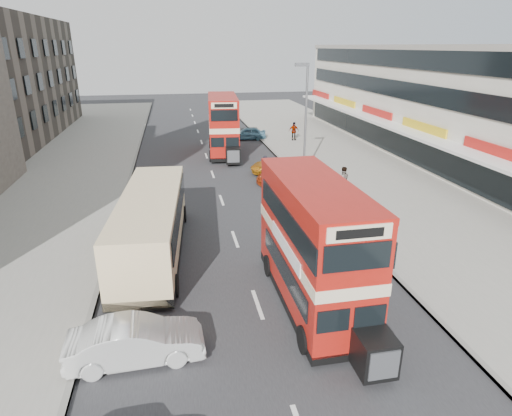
{
  "coord_description": "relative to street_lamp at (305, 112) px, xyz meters",
  "views": [
    {
      "loc": [
        -2.69,
        -11.78,
        9.22
      ],
      "look_at": [
        0.62,
        5.58,
        2.55
      ],
      "focal_mm": 30.29,
      "sensor_mm": 36.0,
      "label": 1
    }
  ],
  "objects": [
    {
      "name": "car_right_b",
      "position": [
        -1.53,
        1.32,
        -4.19
      ],
      "size": [
        4.38,
        2.22,
        1.19
      ],
      "primitive_type": "imported",
      "rotation": [
        0.0,
        0.0,
        -1.63
      ],
      "color": "#B97112",
      "rests_on": "ground"
    },
    {
      "name": "kerb_left",
      "position": [
        -12.62,
        2.0,
        -4.71
      ],
      "size": [
        0.2,
        90.0,
        0.16
      ],
      "primitive_type": "cube",
      "color": "gray",
      "rests_on": "ground"
    },
    {
      "name": "car_left_front",
      "position": [
        -10.79,
        -18.32,
        -4.1
      ],
      "size": [
        4.21,
        1.62,
        1.37
      ],
      "primitive_type": "imported",
      "rotation": [
        0.0,
        0.0,
        1.61
      ],
      "color": "silver",
      "rests_on": "ground"
    },
    {
      "name": "road_surface",
      "position": [
        -6.52,
        2.0,
        -4.78
      ],
      "size": [
        12.0,
        90.0,
        0.01
      ],
      "primitive_type": "cube",
      "color": "#28282B",
      "rests_on": "ground"
    },
    {
      "name": "bus_main",
      "position": [
        -4.49,
        -16.24,
        -2.34
      ],
      "size": [
        2.4,
        8.44,
        4.64
      ],
      "rotation": [
        0.0,
        0.0,
        3.15
      ],
      "color": "black",
      "rests_on": "ground"
    },
    {
      "name": "commercial_row",
      "position": [
        13.42,
        4.0,
        -0.09
      ],
      "size": [
        9.9,
        46.2,
        9.3
      ],
      "color": "beige",
      "rests_on": "ground"
    },
    {
      "name": "pavement_left",
      "position": [
        -18.52,
        2.0,
        -4.71
      ],
      "size": [
        12.0,
        90.0,
        0.15
      ],
      "primitive_type": "cube",
      "color": "gray",
      "rests_on": "ground"
    },
    {
      "name": "pavement_right",
      "position": [
        5.48,
        2.0,
        -4.71
      ],
      "size": [
        12.0,
        90.0,
        0.15
      ],
      "primitive_type": "cube",
      "color": "gray",
      "rests_on": "ground"
    },
    {
      "name": "car_right_a",
      "position": [
        -1.59,
        -1.28,
        -4.16
      ],
      "size": [
        4.31,
        1.8,
        1.24
      ],
      "primitive_type": "imported",
      "rotation": [
        0.0,
        0.0,
        -1.59
      ],
      "color": "#A83610",
      "rests_on": "ground"
    },
    {
      "name": "coach",
      "position": [
        -10.51,
        -10.88,
        -3.2
      ],
      "size": [
        3.31,
        10.28,
        2.68
      ],
      "rotation": [
        0.0,
        0.0,
        -0.08
      ],
      "color": "black",
      "rests_on": "ground"
    },
    {
      "name": "street_lamp",
      "position": [
        0.0,
        0.0,
        0.0
      ],
      "size": [
        1.0,
        0.2,
        8.12
      ],
      "color": "slate",
      "rests_on": "ground"
    },
    {
      "name": "kerb_right",
      "position": [
        -0.42,
        2.0,
        -4.71
      ],
      "size": [
        0.2,
        90.0,
        0.16
      ],
      "primitive_type": "cube",
      "color": "gray",
      "rests_on": "ground"
    },
    {
      "name": "car_right_c",
      "position": [
        -1.68,
        14.34,
        -4.14
      ],
      "size": [
        3.91,
        1.89,
        1.29
      ],
      "primitive_type": "imported",
      "rotation": [
        0.0,
        0.0,
        -1.67
      ],
      "color": "teal",
      "rests_on": "ground"
    },
    {
      "name": "pedestrian_far",
      "position": [
        2.77,
        12.52,
        -3.72
      ],
      "size": [
        1.09,
        0.48,
        1.83
      ],
      "primitive_type": "imported",
      "rotation": [
        0.0,
        0.0,
        0.03
      ],
      "color": "gray",
      "rests_on": "pavement_right"
    },
    {
      "name": "cyclist",
      "position": [
        -2.99,
        -0.68,
        -4.14
      ],
      "size": [
        0.79,
        1.86,
        1.95
      ],
      "rotation": [
        0.0,
        0.0,
        -0.09
      ],
      "color": "gray",
      "rests_on": "ground"
    },
    {
      "name": "bus_second",
      "position": [
        -4.86,
        8.62,
        -2.18
      ],
      "size": [
        3.11,
        9.15,
        4.95
      ],
      "rotation": [
        0.0,
        0.0,
        3.06
      ],
      "color": "black",
      "rests_on": "ground"
    },
    {
      "name": "ground",
      "position": [
        -6.52,
        -18.0,
        -4.78
      ],
      "size": [
        160.0,
        160.0,
        0.0
      ],
      "primitive_type": "plane",
      "color": "#28282B",
      "rests_on": "ground"
    },
    {
      "name": "pedestrian_near",
      "position": [
        1.29,
        -4.64,
        -3.71
      ],
      "size": [
        0.71,
        0.5,
        1.84
      ],
      "primitive_type": "imported",
      "rotation": [
        0.0,
        0.0,
        3.08
      ],
      "color": "gray",
      "rests_on": "pavement_right"
    }
  ]
}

